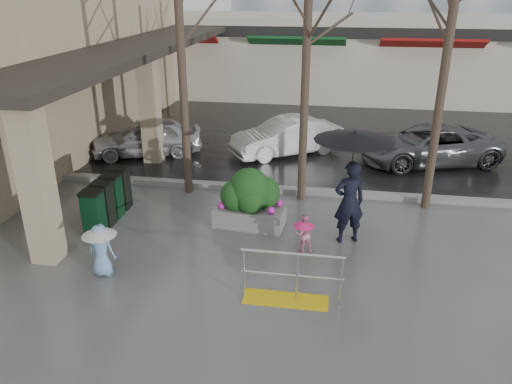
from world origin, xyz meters
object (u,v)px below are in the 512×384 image
(handrail, at_px, (289,283))
(car_a, at_px, (147,137))
(car_b, at_px, (286,137))
(woman, at_px, (352,173))
(car_c, at_px, (429,145))
(tree_west, at_px, (178,1))
(child_pink, at_px, (304,231))
(tree_mideast, at_px, (453,13))
(child_blue, at_px, (101,245))
(planter, at_px, (250,199))
(news_boxes, at_px, (108,200))

(handrail, distance_m, car_a, 9.65)
(handrail, distance_m, car_b, 8.68)
(woman, height_order, car_c, woman)
(tree_west, bearing_deg, child_pink, -39.84)
(tree_mideast, distance_m, child_blue, 9.29)
(tree_west, xyz_separation_m, child_pink, (3.48, -2.90, -4.57))
(woman, bearing_deg, planter, -30.95)
(tree_west, bearing_deg, planter, -40.45)
(tree_west, relative_size, news_boxes, 3.39)
(tree_mideast, relative_size, car_c, 1.43)
(child_pink, xyz_separation_m, news_boxes, (-4.90, 0.79, 0.05))
(child_blue, bearing_deg, planter, -130.75)
(woman, bearing_deg, tree_mideast, -152.80)
(handrail, height_order, car_a, car_a)
(tree_mideast, height_order, car_a, tree_mideast)
(car_b, bearing_deg, woman, -14.35)
(child_blue, height_order, news_boxes, news_boxes)
(woman, height_order, planter, woman)
(tree_mideast, relative_size, child_blue, 5.82)
(tree_mideast, relative_size, car_a, 1.76)
(tree_west, xyz_separation_m, child_blue, (-0.47, -4.49, -4.41))
(child_pink, height_order, news_boxes, news_boxes)
(handrail, height_order, planter, planter)
(child_pink, bearing_deg, tree_west, -57.87)
(car_a, bearing_deg, car_b, 78.55)
(news_boxes, xyz_separation_m, car_b, (3.80, 5.93, 0.07))
(handrail, bearing_deg, news_boxes, 150.68)
(woman, distance_m, child_pink, 1.64)
(tree_west, bearing_deg, woman, -26.79)
(handrail, distance_m, woman, 3.06)
(woman, xyz_separation_m, news_boxes, (-5.85, 0.12, -1.11))
(handrail, xyz_separation_m, woman, (1.07, 2.56, 1.30))
(child_blue, relative_size, planter, 0.64)
(planter, height_order, car_a, planter)
(tree_mideast, distance_m, child_pink, 6.04)
(news_boxes, distance_m, car_a, 5.18)
(car_a, height_order, car_c, same)
(handrail, height_order, news_boxes, news_boxes)
(child_pink, relative_size, child_blue, 0.80)
(woman, bearing_deg, child_pink, 15.04)
(child_blue, bearing_deg, tree_west, -93.34)
(news_boxes, distance_m, car_b, 7.04)
(car_c, bearing_deg, handrail, -40.42)
(planter, height_order, car_b, planter)
(tree_mideast, bearing_deg, car_c, 81.28)
(handrail, relative_size, news_boxes, 0.95)
(woman, xyz_separation_m, planter, (-2.34, 0.45, -0.97))
(tree_west, xyz_separation_m, tree_mideast, (6.50, 0.00, -0.22))
(handrail, relative_size, car_b, 0.50)
(tree_mideast, bearing_deg, child_pink, -136.15)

